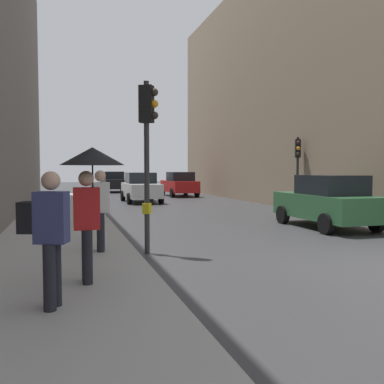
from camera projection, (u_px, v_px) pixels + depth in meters
ground_plane at (376, 265)px, 8.71m from camera, size 120.00×120.00×0.00m
sidewalk_kerb at (62, 232)px, 12.69m from camera, size 3.25×40.00×0.16m
building_facade_right at (353, 88)px, 25.52m from camera, size 12.00×30.11×13.58m
traffic_light_mid_street at (298, 160)px, 19.69m from camera, size 0.34×0.45×3.43m
traffic_light_near_right at (148, 135)px, 9.75m from camera, size 0.44×0.37×3.96m
car_green_estate at (328, 202)px, 14.23m from camera, size 2.04×4.21×1.76m
car_red_sedan at (180, 184)px, 30.94m from camera, size 2.10×4.24×1.76m
car_dark_suv at (114, 182)px, 36.78m from camera, size 2.09×4.24×1.76m
car_white_compact at (141, 187)px, 25.31m from camera, size 2.04×4.21×1.76m
pedestrian_with_umbrella at (91, 177)px, 6.69m from camera, size 1.00×1.00×2.14m
pedestrian_with_grey_backpack at (48, 231)px, 5.46m from camera, size 0.65×0.45×1.77m
pedestrian_with_black_backpack at (98, 206)px, 9.30m from camera, size 0.63×0.37×1.77m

